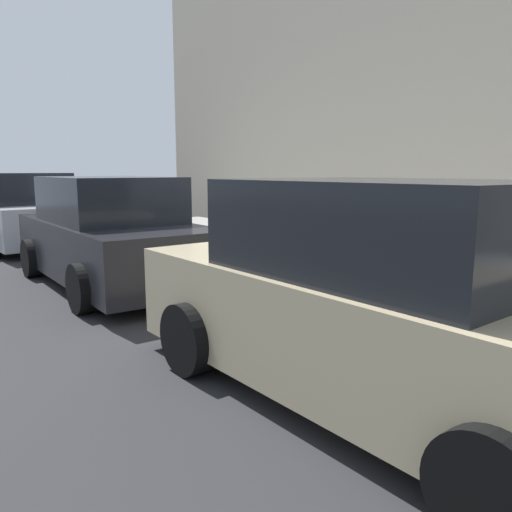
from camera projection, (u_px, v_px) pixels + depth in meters
name	position (u px, v px, depth m)	size (l,w,h in m)	color
ground_plane	(233.00, 283.00, 8.08)	(40.00, 40.00, 0.00)	#28282B
sidewalk_curb	(340.00, 261.00, 9.60)	(18.00, 5.00, 0.14)	gray
suitcase_teal_0	(439.00, 289.00, 5.91)	(0.37, 0.23, 0.58)	#0F606B
suitcase_black_1	(413.00, 281.00, 6.34)	(0.44, 0.26, 0.80)	black
suitcase_silver_2	(381.00, 274.00, 6.72)	(0.47, 0.23, 0.61)	#9EA0A8
suitcase_maroon_3	(350.00, 266.00, 7.02)	(0.36, 0.21, 0.84)	maroon
suitcase_olive_4	(329.00, 263.00, 7.36)	(0.41, 0.27, 0.67)	#59601E
suitcase_navy_5	(301.00, 260.00, 7.71)	(0.50, 0.22, 0.61)	navy
suitcase_red_6	(281.00, 254.00, 8.17)	(0.50, 0.22, 0.85)	red
fire_hydrant	(256.00, 242.00, 8.65)	(0.39, 0.21, 0.80)	#D89E0C
bollard_post	(223.00, 240.00, 9.16)	(0.16, 0.16, 0.78)	#333338
parked_car_beige_0	(383.00, 301.00, 3.85)	(4.42, 2.07, 1.71)	tan
parked_car_charcoal_1	(111.00, 235.00, 7.83)	(4.47, 2.15, 1.68)	black
parked_car_silver_2	(21.00, 213.00, 11.85)	(4.40, 2.22, 1.71)	#B2B5BA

